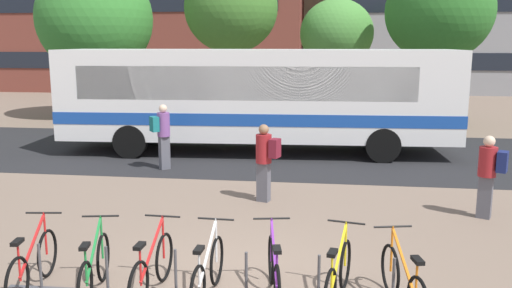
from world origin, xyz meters
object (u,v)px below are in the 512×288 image
(parked_bicycle_green_1, at_px, (95,270))
(parked_bicycle_white_3, at_px, (208,273))
(commuter_navy_pack_2, at_px, (489,171))
(street_tree_1, at_px, (337,34))
(street_tree_3, at_px, (439,11))
(parked_bicycle_purple_4, at_px, (274,273))
(parked_bicycle_yellow_5, at_px, (338,277))
(parked_bicycle_red_2, at_px, (152,269))
(commuter_teal_pack_0, at_px, (163,132))
(city_bus, at_px, (259,96))
(street_tree_2, at_px, (231,8))
(commuter_maroon_pack_1, at_px, (265,157))
(parked_bicycle_red_0, at_px, (33,265))
(parked_bicycle_orange_6, at_px, (403,284))
(street_tree_0, at_px, (95,19))

(parked_bicycle_green_1, height_order, parked_bicycle_white_3, same)
(commuter_navy_pack_2, relative_size, street_tree_1, 0.31)
(street_tree_3, bearing_deg, parked_bicycle_purple_4, -107.13)
(parked_bicycle_yellow_5, xyz_separation_m, street_tree_1, (0.13, 18.31, 3.41))
(parked_bicycle_red_2, bearing_deg, parked_bicycle_yellow_5, -86.60)
(parked_bicycle_red_2, height_order, street_tree_1, street_tree_1)
(commuter_teal_pack_0, bearing_deg, parked_bicycle_red_2, -113.87)
(city_bus, distance_m, street_tree_2, 8.43)
(commuter_maroon_pack_1, distance_m, street_tree_1, 14.15)
(parked_bicycle_red_0, relative_size, commuter_teal_pack_0, 0.96)
(parked_bicycle_green_1, distance_m, parked_bicycle_yellow_5, 3.28)
(commuter_maroon_pack_1, height_order, street_tree_2, street_tree_2)
(commuter_teal_pack_0, distance_m, commuter_navy_pack_2, 8.19)
(parked_bicycle_red_0, distance_m, commuter_navy_pack_2, 8.28)
(commuter_navy_pack_2, bearing_deg, parked_bicycle_green_1, 57.87)
(parked_bicycle_yellow_5, bearing_deg, street_tree_3, -2.05)
(parked_bicycle_red_0, height_order, street_tree_3, street_tree_3)
(commuter_maroon_pack_1, bearing_deg, street_tree_1, -79.37)
(parked_bicycle_yellow_5, height_order, parked_bicycle_orange_6, same)
(city_bus, xyz_separation_m, parked_bicycle_red_2, (-0.20, -9.88, -1.39))
(street_tree_0, height_order, street_tree_1, street_tree_0)
(parked_bicycle_red_0, xyz_separation_m, parked_bicycle_orange_6, (5.01, 0.07, 0.00))
(commuter_teal_pack_0, height_order, street_tree_0, street_tree_0)
(parked_bicycle_green_1, bearing_deg, parked_bicycle_red_0, 77.48)
(parked_bicycle_red_0, relative_size, commuter_maroon_pack_1, 1.01)
(parked_bicycle_yellow_5, height_order, street_tree_0, street_tree_0)
(street_tree_0, xyz_separation_m, street_tree_3, (14.69, -0.36, 0.21))
(parked_bicycle_green_1, relative_size, parked_bicycle_yellow_5, 1.00)
(city_bus, distance_m, commuter_maroon_pack_1, 5.38)
(parked_bicycle_purple_4, height_order, parked_bicycle_yellow_5, same)
(parked_bicycle_green_1, distance_m, street_tree_1, 19.12)
(street_tree_1, bearing_deg, commuter_teal_pack_0, -112.99)
(commuter_navy_pack_2, bearing_deg, street_tree_2, -36.75)
(parked_bicycle_purple_4, height_order, commuter_navy_pack_2, commuter_navy_pack_2)
(parked_bicycle_green_1, height_order, parked_bicycle_red_2, same)
(parked_bicycle_green_1, relative_size, street_tree_3, 0.26)
(parked_bicycle_red_2, xyz_separation_m, street_tree_0, (-8.03, 16.68, 4.04))
(commuter_teal_pack_0, bearing_deg, parked_bicycle_purple_4, -102.28)
(commuter_teal_pack_0, relative_size, commuter_maroon_pack_1, 1.05)
(parked_bicycle_orange_6, xyz_separation_m, street_tree_1, (-0.69, 18.40, 3.41))
(parked_bicycle_white_3, height_order, commuter_teal_pack_0, commuter_teal_pack_0)
(parked_bicycle_purple_4, relative_size, parked_bicycle_yellow_5, 1.01)
(parked_bicycle_purple_4, bearing_deg, street_tree_1, -13.44)
(parked_bicycle_green_1, xyz_separation_m, street_tree_1, (3.41, 18.50, 3.41))
(parked_bicycle_green_1, relative_size, commuter_maroon_pack_1, 1.00)
(street_tree_1, bearing_deg, city_bus, -105.93)
(commuter_maroon_pack_1, distance_m, street_tree_3, 13.50)
(parked_bicycle_green_1, bearing_deg, commuter_maroon_pack_1, -31.36)
(commuter_navy_pack_2, relative_size, street_tree_0, 0.24)
(parked_bicycle_orange_6, distance_m, street_tree_3, 17.20)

